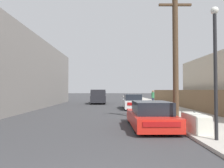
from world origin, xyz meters
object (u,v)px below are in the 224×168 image
object	(u,v)px
pedestrian	(154,97)
car_parked_mid	(133,102)
pickup_truck	(99,97)
street_lamp	(216,62)
utility_pole	(176,54)
parked_sports_car_red	(151,116)
discarded_fridge	(196,122)

from	to	relation	value
pedestrian	car_parked_mid	bearing A→B (deg)	-127.72
pickup_truck	street_lamp	xyz separation A→B (m)	(5.39, -19.90, 1.86)
pickup_truck	pedestrian	size ratio (longest dim) A/B	3.48
utility_pole	pickup_truck	bearing A→B (deg)	108.60
parked_sports_car_red	pedestrian	size ratio (longest dim) A/B	2.65
car_parked_mid	pickup_truck	size ratio (longest dim) A/B	0.76
discarded_fridge	pedestrian	world-z (taller)	pedestrian
discarded_fridge	utility_pole	size ratio (longest dim) A/B	0.25
pickup_truck	street_lamp	distance (m)	20.70
discarded_fridge	street_lamp	bearing A→B (deg)	-84.56
parked_sports_car_red	street_lamp	size ratio (longest dim) A/B	0.96
car_parked_mid	street_lamp	world-z (taller)	street_lamp
parked_sports_car_red	pickup_truck	size ratio (longest dim) A/B	0.76
parked_sports_car_red	pedestrian	world-z (taller)	pedestrian
parked_sports_car_red	street_lamp	world-z (taller)	street_lamp
street_lamp	car_parked_mid	bearing A→B (deg)	97.31
discarded_fridge	pickup_truck	bearing A→B (deg)	107.60
parked_sports_car_red	utility_pole	bearing A→B (deg)	37.08
utility_pole	street_lamp	world-z (taller)	utility_pole
pickup_truck	pedestrian	distance (m)	7.62
car_parked_mid	utility_pole	size ratio (longest dim) A/B	0.61
discarded_fridge	pedestrian	size ratio (longest dim) A/B	1.08
street_lamp	utility_pole	bearing A→B (deg)	90.96
street_lamp	pedestrian	distance (m)	16.07
car_parked_mid	pickup_truck	bearing A→B (deg)	116.79
parked_sports_car_red	pickup_truck	world-z (taller)	pickup_truck
discarded_fridge	car_parked_mid	bearing A→B (deg)	99.34
utility_pole	pedestrian	size ratio (longest dim) A/B	4.30
car_parked_mid	pickup_truck	world-z (taller)	pickup_truck
parked_sports_car_red	pickup_truck	xyz separation A→B (m)	(-3.67, 17.12, 0.35)
pickup_truck	utility_pole	bearing A→B (deg)	105.87
pickup_truck	utility_pole	size ratio (longest dim) A/B	0.81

